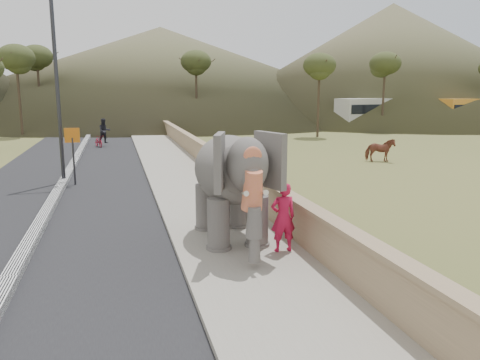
{
  "coord_description": "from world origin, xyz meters",
  "views": [
    {
      "loc": [
        -2.76,
        -9.44,
        3.91
      ],
      "look_at": [
        0.2,
        1.69,
        1.7
      ],
      "focal_mm": 35.0,
      "sensor_mm": 36.0,
      "label": 1
    }
  ],
  "objects_px": {
    "cow": "(380,150)",
    "motorcyclist": "(102,135)",
    "lamppost": "(64,67)",
    "elephant_and_man": "(231,185)"
  },
  "relations": [
    {
      "from": "cow",
      "to": "elephant_and_man",
      "type": "distance_m",
      "value": 16.19
    },
    {
      "from": "lamppost",
      "to": "elephant_and_man",
      "type": "xyz_separation_m",
      "value": [
        4.71,
        -9.51,
        -3.33
      ]
    },
    {
      "from": "cow",
      "to": "elephant_and_man",
      "type": "xyz_separation_m",
      "value": [
        -11.35,
        -11.51,
        0.88
      ]
    },
    {
      "from": "elephant_and_man",
      "to": "motorcyclist",
      "type": "xyz_separation_m",
      "value": [
        -3.72,
        22.69,
        -0.71
      ]
    },
    {
      "from": "motorcyclist",
      "to": "cow",
      "type": "bearing_deg",
      "value": -36.56
    },
    {
      "from": "lamppost",
      "to": "motorcyclist",
      "type": "xyz_separation_m",
      "value": [
        0.99,
        13.18,
        -4.05
      ]
    },
    {
      "from": "elephant_and_man",
      "to": "lamppost",
      "type": "bearing_deg",
      "value": 116.33
    },
    {
      "from": "cow",
      "to": "motorcyclist",
      "type": "bearing_deg",
      "value": 76.12
    },
    {
      "from": "lamppost",
      "to": "motorcyclist",
      "type": "relative_size",
      "value": 4.01
    },
    {
      "from": "motorcyclist",
      "to": "lamppost",
      "type": "bearing_deg",
      "value": -94.3
    }
  ]
}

